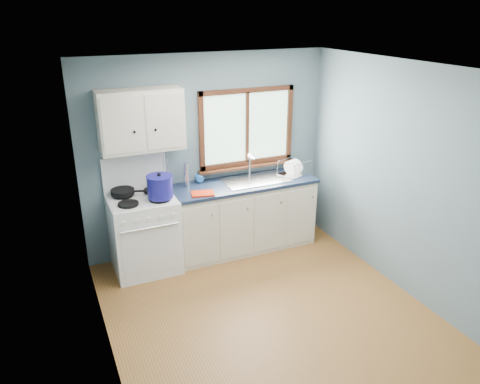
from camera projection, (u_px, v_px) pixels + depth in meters
name	position (u px, v px, depth m)	size (l,w,h in m)	color
floor	(271.00, 316.00, 4.87)	(3.20, 3.60, 0.02)	#905D2B
ceiling	(278.00, 68.00, 3.94)	(3.20, 3.60, 0.02)	white
wall_back	(207.00, 154.00, 5.94)	(3.20, 0.02, 2.50)	slate
wall_front	(411.00, 312.00, 2.87)	(3.20, 0.02, 2.50)	slate
wall_left	(98.00, 237.00, 3.80)	(0.02, 3.60, 2.50)	slate
wall_right	(407.00, 181.00, 5.01)	(0.02, 3.60, 2.50)	slate
gas_range	(144.00, 232.00, 5.58)	(0.76, 0.69, 1.36)	white
base_cabinets	(243.00, 219.00, 6.12)	(1.85, 0.60, 0.88)	beige
countertop	(243.00, 184.00, 5.93)	(1.89, 0.64, 0.04)	black
sink	(256.00, 185.00, 6.02)	(0.84, 0.46, 0.44)	silver
window	(247.00, 133.00, 6.03)	(1.36, 0.10, 1.03)	#9EC6A8
upper_cabinets	(141.00, 120.00, 5.26)	(0.95, 0.35, 0.70)	beige
skillet	(123.00, 192.00, 5.44)	(0.44, 0.35, 0.05)	black
stockpot	(160.00, 186.00, 5.31)	(0.39, 0.39, 0.30)	navy
utensil_crock	(167.00, 182.00, 5.68)	(0.14, 0.14, 0.42)	silver
thermos	(186.00, 175.00, 5.74)	(0.07, 0.07, 0.30)	silver
soap_bottle	(200.00, 174.00, 5.84)	(0.10, 0.10, 0.26)	#2466AF
dish_towel	(203.00, 194.00, 5.54)	(0.27, 0.19, 0.02)	red
dish_rack	(294.00, 170.00, 6.20)	(0.47, 0.42, 0.20)	silver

